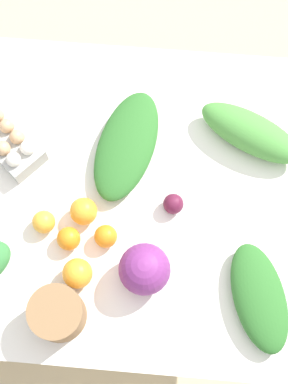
# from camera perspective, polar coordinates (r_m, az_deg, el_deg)

# --- Properties ---
(ground_plane) EXTENTS (8.00, 8.00, 0.00)m
(ground_plane) POSITION_cam_1_polar(r_m,az_deg,el_deg) (2.29, -0.00, -6.01)
(ground_plane) COLOR #C6B289
(dining_table) EXTENTS (1.34, 1.00, 0.73)m
(dining_table) POSITION_cam_1_polar(r_m,az_deg,el_deg) (1.67, -0.00, -1.19)
(dining_table) COLOR silver
(dining_table) RESTS_ON ground_plane
(cabbage_purple) EXTENTS (0.14, 0.14, 0.14)m
(cabbage_purple) POSITION_cam_1_polar(r_m,az_deg,el_deg) (1.45, 0.05, -8.24)
(cabbage_purple) COLOR #7A2D75
(cabbage_purple) RESTS_ON dining_table
(egg_carton) EXTENTS (0.25, 0.24, 0.09)m
(egg_carton) POSITION_cam_1_polar(r_m,az_deg,el_deg) (1.65, -14.38, 5.26)
(egg_carton) COLOR #A8A8A3
(egg_carton) RESTS_ON dining_table
(paper_bag) EXTENTS (0.14, 0.14, 0.12)m
(paper_bag) POSITION_cam_1_polar(r_m,az_deg,el_deg) (1.47, -9.19, -12.69)
(paper_bag) COLOR olive
(paper_bag) RESTS_ON dining_table
(greens_bunch_chard) EXTENTS (0.35, 0.25, 0.10)m
(greens_bunch_chard) POSITION_cam_1_polar(r_m,az_deg,el_deg) (1.63, 11.33, 6.21)
(greens_bunch_chard) COLOR #4C933D
(greens_bunch_chard) RESTS_ON dining_table
(greens_bunch_beet_tops) EXTENTS (0.24, 0.39, 0.07)m
(greens_bunch_beet_tops) POSITION_cam_1_polar(r_m,az_deg,el_deg) (1.60, -1.87, 5.01)
(greens_bunch_beet_tops) COLOR #2D6B28
(greens_bunch_beet_tops) RESTS_ON dining_table
(greens_bunch_dandelion) EXTENTS (0.22, 0.33, 0.07)m
(greens_bunch_dandelion) POSITION_cam_1_polar(r_m,az_deg,el_deg) (1.51, 12.18, -10.93)
(greens_bunch_dandelion) COLOR #2D6B28
(greens_bunch_dandelion) RESTS_ON dining_table
(beet_root) EXTENTS (0.06, 0.06, 0.06)m
(beet_root) POSITION_cam_1_polar(r_m,az_deg,el_deg) (1.54, 3.14, -1.27)
(beet_root) COLOR #5B1933
(beet_root) RESTS_ON dining_table
(orange_0) EXTENTS (0.07, 0.07, 0.07)m
(orange_0) POSITION_cam_1_polar(r_m,az_deg,el_deg) (1.52, -8.04, -4.94)
(orange_0) COLOR orange
(orange_0) RESTS_ON dining_table
(orange_1) EXTENTS (0.07, 0.07, 0.07)m
(orange_1) POSITION_cam_1_polar(r_m,az_deg,el_deg) (1.52, -4.11, -4.74)
(orange_1) COLOR orange
(orange_1) RESTS_ON dining_table
(orange_2) EXTENTS (0.07, 0.07, 0.07)m
(orange_2) POSITION_cam_1_polar(r_m,az_deg,el_deg) (1.55, -10.64, -3.15)
(orange_2) COLOR #F9A833
(orange_2) RESTS_ON dining_table
(orange_3) EXTENTS (0.08, 0.08, 0.08)m
(orange_3) POSITION_cam_1_polar(r_m,az_deg,el_deg) (1.49, -7.12, -8.61)
(orange_3) COLOR orange
(orange_3) RESTS_ON dining_table
(orange_4) EXTENTS (0.08, 0.08, 0.08)m
(orange_4) POSITION_cam_1_polar(r_m,az_deg,el_deg) (1.53, -6.46, -2.05)
(orange_4) COLOR orange
(orange_4) RESTS_ON dining_table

